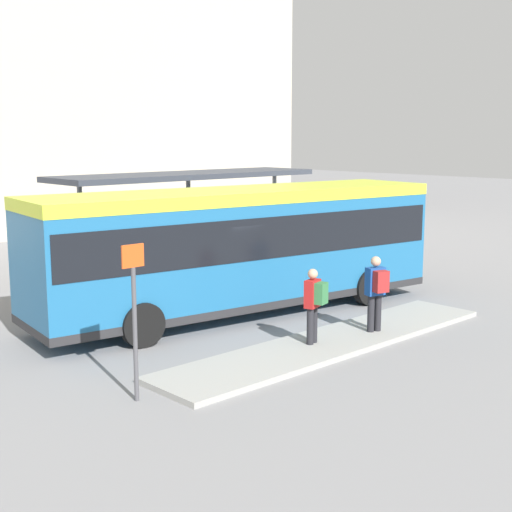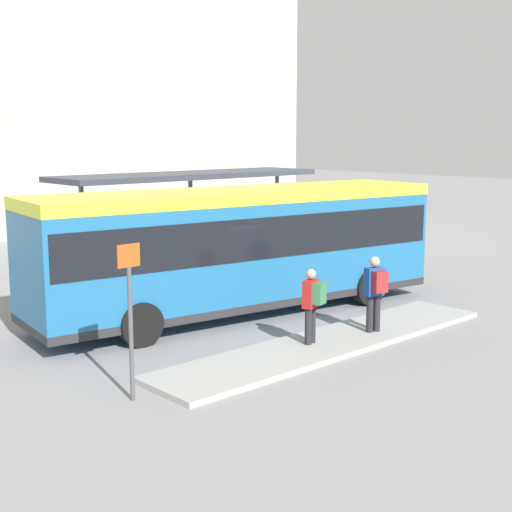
{
  "view_description": "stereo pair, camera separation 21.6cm",
  "coord_description": "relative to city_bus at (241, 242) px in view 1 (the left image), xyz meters",
  "views": [
    {
      "loc": [
        -12.19,
        -13.56,
        4.64
      ],
      "look_at": [
        0.56,
        0.0,
        1.47
      ],
      "focal_mm": 50.0,
      "sensor_mm": 36.0,
      "label": 1
    },
    {
      "loc": [
        -12.03,
        -13.7,
        4.64
      ],
      "look_at": [
        0.56,
        0.0,
        1.47
      ],
      "focal_mm": 50.0,
      "sensor_mm": 36.0,
      "label": 2
    }
  ],
  "objects": [
    {
      "name": "bicycle_green",
      "position": [
        7.93,
        1.78,
        -1.52
      ],
      "size": [
        0.48,
        1.78,
        0.77
      ],
      "rotation": [
        0.0,
        0.0,
        1.64
      ],
      "color": "black",
      "rests_on": "ground_plane"
    },
    {
      "name": "city_bus",
      "position": [
        0.0,
        0.0,
        0.0
      ],
      "size": [
        11.38,
        4.09,
        3.27
      ],
      "rotation": [
        0.0,
        0.0,
        -0.14
      ],
      "color": "#1E6093",
      "rests_on": "ground_plane"
    },
    {
      "name": "potted_planter_near_shelter",
      "position": [
        4.42,
        3.81,
        -1.26
      ],
      "size": [
        0.83,
        0.83,
        1.24
      ],
      "color": "slate",
      "rests_on": "ground_plane"
    },
    {
      "name": "pedestrian_companion",
      "position": [
        0.82,
        -3.76,
        -0.77
      ],
      "size": [
        0.49,
        0.54,
        1.77
      ],
      "rotation": [
        0.0,
        0.0,
        1.27
      ],
      "color": "#232328",
      "rests_on": "curb_island"
    },
    {
      "name": "bicycle_blue",
      "position": [
        8.03,
        0.93,
        -1.56
      ],
      "size": [
        0.48,
        1.59,
        0.69
      ],
      "rotation": [
        0.0,
        0.0,
        -1.65
      ],
      "color": "black",
      "rests_on": "ground_plane"
    },
    {
      "name": "pedestrian_waiting",
      "position": [
        -0.94,
        -3.43,
        -0.83
      ],
      "size": [
        0.46,
        0.5,
        1.67
      ],
      "rotation": [
        0.0,
        0.0,
        1.84
      ],
      "color": "#232328",
      "rests_on": "curb_island"
    },
    {
      "name": "platform_sign",
      "position": [
        -5.52,
        -3.38,
        -0.35
      ],
      "size": [
        0.44,
        0.08,
        2.8
      ],
      "color": "#4C4C51",
      "rests_on": "ground_plane"
    },
    {
      "name": "station_building",
      "position": [
        4.51,
        21.87,
        6.76
      ],
      "size": [
        29.09,
        10.58,
        17.33
      ],
      "color": "#BCB29E",
      "rests_on": "ground_plane"
    },
    {
      "name": "curb_island",
      "position": [
        -0.41,
        -3.51,
        -1.85
      ],
      "size": [
        9.3,
        1.8,
        0.12
      ],
      "color": "#9E9E99",
      "rests_on": "ground_plane"
    },
    {
      "name": "bicycle_white",
      "position": [
        7.93,
        2.62,
        -1.52
      ],
      "size": [
        0.48,
        1.77,
        0.76
      ],
      "rotation": [
        0.0,
        0.0,
        -1.5
      ],
      "color": "black",
      "rests_on": "ground_plane"
    },
    {
      "name": "station_shelter",
      "position": [
        2.91,
        5.92,
        1.29
      ],
      "size": [
        9.82,
        2.55,
        3.37
      ],
      "color": "#383D47",
      "rests_on": "ground_plane"
    },
    {
      "name": "ground_plane",
      "position": [
        -0.01,
        0.0,
        -1.91
      ],
      "size": [
        120.0,
        120.0,
        0.0
      ],
      "primitive_type": "plane",
      "color": "gray"
    }
  ]
}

